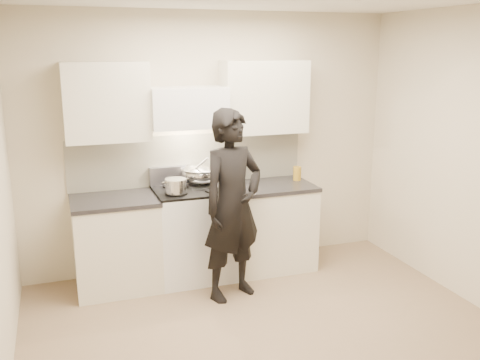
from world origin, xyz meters
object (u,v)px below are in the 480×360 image
object	(u,v)px
stove	(193,233)
counter_right	(268,226)
person	(233,205)
utensil_crock	(233,172)
wok	(201,173)

from	to	relation	value
stove	counter_right	size ratio (longest dim) A/B	1.04
stove	person	distance (m)	0.74
utensil_crock	stove	bearing A→B (deg)	-154.71
counter_right	utensil_crock	bearing A→B (deg)	141.79
utensil_crock	person	xyz separation A→B (m)	(-0.28, -0.79, -0.13)
counter_right	utensil_crock	distance (m)	0.69
counter_right	utensil_crock	size ratio (longest dim) A/B	2.60
utensil_crock	person	size ratio (longest dim) A/B	0.20
stove	person	size ratio (longest dim) A/B	0.53
stove	counter_right	bearing A→B (deg)	0.00
person	wok	bearing A→B (deg)	79.23
wok	stove	bearing A→B (deg)	-133.36
wok	utensil_crock	distance (m)	0.41
wok	person	world-z (taller)	person
stove	counter_right	distance (m)	0.83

